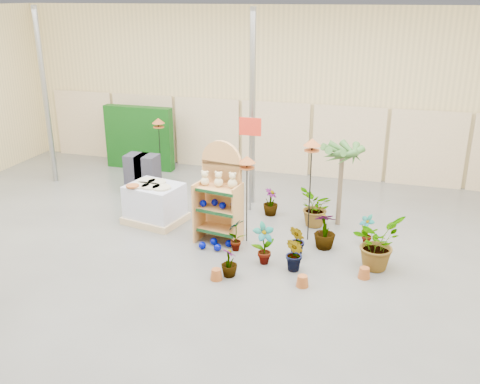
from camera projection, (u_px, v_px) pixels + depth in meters
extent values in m
cube|color=#555552|center=(201.00, 271.00, 9.86)|extent=(15.00, 12.00, 0.10)
cube|color=white|center=(194.00, 7.00, 8.26)|extent=(15.00, 12.00, 0.10)
cube|color=tan|center=(277.00, 92.00, 14.49)|extent=(15.00, 0.10, 4.50)
cylinder|color=gray|center=(45.00, 98.00, 13.67)|extent=(0.14, 0.14, 4.50)
cylinder|color=gray|center=(252.00, 110.00, 12.20)|extent=(0.14, 0.14, 4.50)
cube|color=tan|center=(85.00, 124.00, 16.42)|extent=(1.90, 0.06, 2.00)
cube|color=tan|center=(144.00, 128.00, 15.88)|extent=(1.90, 0.06, 2.00)
cube|color=tan|center=(207.00, 133.00, 15.35)|extent=(1.90, 0.06, 2.00)
cube|color=tan|center=(275.00, 138.00, 14.81)|extent=(1.90, 0.06, 2.00)
cube|color=tan|center=(348.00, 143.00, 14.28)|extent=(1.90, 0.06, 2.00)
cube|color=tan|center=(427.00, 149.00, 13.74)|extent=(1.90, 0.06, 2.00)
cube|color=tan|center=(222.00, 200.00, 10.85)|extent=(0.86, 0.22, 1.63)
cylinder|color=tan|center=(222.00, 162.00, 10.57)|extent=(0.86, 0.22, 0.86)
cube|color=tan|center=(218.00, 229.00, 10.81)|extent=(0.89, 0.61, 0.04)
cube|color=#0F3819|center=(215.00, 233.00, 10.59)|extent=(0.82, 0.17, 0.06)
cube|color=tan|center=(218.00, 209.00, 10.66)|extent=(0.89, 0.61, 0.04)
cube|color=#0F3819|center=(214.00, 213.00, 10.44)|extent=(0.82, 0.17, 0.06)
cube|color=tan|center=(218.00, 189.00, 10.51)|extent=(0.89, 0.61, 0.04)
cube|color=#0F3819|center=(214.00, 193.00, 10.29)|extent=(0.82, 0.17, 0.06)
cube|color=tan|center=(199.00, 211.00, 10.80)|extent=(0.12, 0.48, 1.25)
cube|color=tan|center=(238.00, 216.00, 10.58)|extent=(0.12, 0.48, 1.25)
sphere|color=beige|center=(205.00, 181.00, 10.60)|extent=(0.17, 0.17, 0.17)
sphere|color=beige|center=(205.00, 174.00, 10.55)|extent=(0.13, 0.13, 0.13)
sphere|color=beige|center=(219.00, 182.00, 10.52)|extent=(0.18, 0.18, 0.18)
sphere|color=beige|center=(219.00, 175.00, 10.47)|extent=(0.13, 0.13, 0.13)
sphere|color=beige|center=(233.00, 183.00, 10.44)|extent=(0.19, 0.19, 0.19)
sphere|color=beige|center=(233.00, 176.00, 10.39)|extent=(0.13, 0.13, 0.13)
sphere|color=#00078A|center=(203.00, 203.00, 10.69)|extent=(0.14, 0.14, 0.14)
sphere|color=#00078A|center=(215.00, 202.00, 10.74)|extent=(0.14, 0.14, 0.14)
sphere|color=#00078A|center=(223.00, 205.00, 10.58)|extent=(0.14, 0.14, 0.14)
sphere|color=#00078A|center=(234.00, 204.00, 10.63)|extent=(0.14, 0.14, 0.14)
sphere|color=#00078A|center=(202.00, 245.00, 10.56)|extent=(0.15, 0.15, 0.15)
sphere|color=#00078A|center=(214.00, 241.00, 10.74)|extent=(0.15, 0.15, 0.15)
sphere|color=#00078A|center=(217.00, 247.00, 10.48)|extent=(0.15, 0.15, 0.15)
sphere|color=#00078A|center=(229.00, 243.00, 10.65)|extent=(0.15, 0.15, 0.15)
cube|color=tan|center=(156.00, 218.00, 11.85)|extent=(1.39, 1.23, 0.15)
cube|color=silver|center=(155.00, 200.00, 11.70)|extent=(1.27, 1.11, 0.71)
cylinder|color=beige|center=(140.00, 185.00, 11.50)|extent=(0.40, 0.40, 0.04)
cylinder|color=beige|center=(151.00, 186.00, 11.43)|extent=(0.40, 0.40, 0.04)
cylinder|color=beige|center=(162.00, 188.00, 11.37)|extent=(0.40, 0.40, 0.04)
cylinder|color=beige|center=(146.00, 181.00, 11.77)|extent=(0.40, 0.40, 0.04)
cylinder|color=beige|center=(157.00, 182.00, 11.70)|extent=(0.40, 0.40, 0.04)
cube|color=#23232B|center=(149.00, 184.00, 13.45)|extent=(0.50, 0.50, 0.50)
cube|color=#23232B|center=(147.00, 165.00, 13.28)|extent=(0.50, 0.50, 0.50)
cube|color=#23232B|center=(138.00, 183.00, 13.54)|extent=(0.50, 0.50, 0.50)
cube|color=#23232B|center=(137.00, 164.00, 13.36)|extent=(0.50, 0.50, 0.50)
cube|color=#0C400D|center=(139.00, 138.00, 15.21)|extent=(2.00, 0.30, 1.80)
cylinder|color=gray|center=(250.00, 165.00, 12.12)|extent=(0.05, 0.05, 2.20)
cube|color=red|center=(250.00, 127.00, 11.78)|extent=(0.50, 0.03, 0.40)
cylinder|color=black|center=(247.00, 205.00, 10.66)|extent=(0.02, 0.02, 1.57)
cylinder|color=#9E4F22|center=(247.00, 168.00, 10.39)|extent=(0.30, 0.30, 0.02)
cone|color=#9E4F22|center=(247.00, 159.00, 10.33)|extent=(0.34, 0.34, 0.14)
cylinder|color=black|center=(310.00, 196.00, 10.66)|extent=(0.02, 0.02, 1.90)
cylinder|color=#9E4F22|center=(312.00, 151.00, 10.33)|extent=(0.30, 0.30, 0.02)
cone|color=#9E4F22|center=(312.00, 142.00, 10.27)|extent=(0.34, 0.34, 0.14)
cylinder|color=black|center=(160.00, 153.00, 14.40)|extent=(0.02, 0.02, 1.44)
cylinder|color=#9E4F22|center=(159.00, 127.00, 14.15)|extent=(0.30, 0.30, 0.02)
cone|color=#9E4F22|center=(158.00, 121.00, 14.09)|extent=(0.34, 0.34, 0.14)
cylinder|color=brown|center=(340.00, 191.00, 11.46)|extent=(0.10, 0.10, 1.56)
imported|color=#366329|center=(236.00, 234.00, 10.43)|extent=(0.38, 0.43, 0.68)
imported|color=#366329|center=(298.00, 241.00, 10.16)|extent=(0.44, 0.47, 0.67)
imported|color=#366329|center=(325.00, 230.00, 10.50)|extent=(0.51, 0.51, 0.76)
imported|color=#366329|center=(367.00, 230.00, 10.69)|extent=(0.40, 0.38, 0.63)
imported|color=#366329|center=(316.00, 208.00, 11.47)|extent=(0.77, 0.86, 0.87)
imported|color=#366329|center=(229.00, 262.00, 9.49)|extent=(0.42, 0.42, 0.54)
imported|color=#366329|center=(264.00, 244.00, 9.88)|extent=(0.52, 0.50, 0.81)
imported|color=#366329|center=(295.00, 254.00, 9.62)|extent=(0.47, 0.48, 0.68)
imported|color=#366329|center=(377.00, 242.00, 9.72)|extent=(1.08, 1.14, 1.00)
imported|color=#366329|center=(271.00, 202.00, 12.13)|extent=(0.36, 0.36, 0.62)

